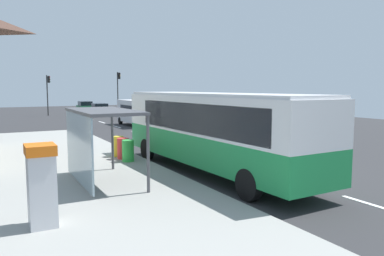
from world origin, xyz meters
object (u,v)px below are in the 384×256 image
white_van (137,111)px  traffic_light_near_side (118,86)px  traffic_light_far_side (48,89)px  bus (212,127)px  bus_shelter (94,127)px  sedan_far (100,109)px  recycling_bin_red (123,148)px  recycling_bin_green (128,151)px  ticket_machine (42,185)px  recycling_bin_yellow (118,146)px  sedan_near (85,107)px

white_van → traffic_light_near_side: bearing=78.4°
traffic_light_far_side → bus: bearing=-87.8°
white_van → bus_shelter: (-8.61, -19.43, 0.75)m
sedan_far → traffic_light_near_side: 4.93m
white_van → recycling_bin_red: size_ratio=5.52×
recycling_bin_green → recycling_bin_red: same height
ticket_machine → recycling_bin_yellow: 9.02m
recycling_bin_yellow → bus_shelter: bus_shelter is taller
recycling_bin_green → sedan_far: bearing=77.7°
sedan_near → sedan_far: size_ratio=0.99×
ticket_machine → traffic_light_far_side: size_ratio=0.39×
recycling_bin_green → bus_shelter: bearing=-125.1°
sedan_far → traffic_light_near_side: size_ratio=0.82×
white_van → bus_shelter: size_ratio=1.31×
bus → sedan_near: bearing=84.3°
recycling_bin_yellow → ticket_machine: bearing=-118.5°
sedan_near → bus_shelter: (-8.71, -40.59, 1.31)m
sedan_far → ticket_machine: (-10.79, -36.31, 0.38)m
white_van → recycling_bin_red: 16.86m
recycling_bin_green → traffic_light_near_side: 33.83m
white_van → recycling_bin_red: (-6.40, -15.58, -0.69)m
sedan_far → white_van: bearing=-90.4°
white_van → traffic_light_far_side: (-5.30, 16.79, 1.94)m
sedan_near → recycling_bin_red: size_ratio=4.68×
white_van → traffic_light_far_side: traffic_light_far_side is taller
white_van → sedan_near: white_van is taller
bus → sedan_near: 40.67m
sedan_far → recycling_bin_yellow: size_ratio=4.73×
sedan_near → recycling_bin_green: (-6.50, -37.45, -0.14)m
recycling_bin_red → bus: bearing=-56.2°
sedan_near → ticket_machine: 45.27m
sedan_far → traffic_light_far_side: size_ratio=0.91×
recycling_bin_yellow → sedan_near: bearing=79.8°
sedan_near → recycling_bin_green: bearing=-99.8°
recycling_bin_red → traffic_light_far_side: bearing=88.1°
recycling_bin_red → traffic_light_near_side: size_ratio=0.17×
traffic_light_near_side → bus_shelter: 37.40m
bus → ticket_machine: bus is taller
white_van → bus_shelter: 21.26m
sedan_far → ticket_machine: size_ratio=2.32×
bus → traffic_light_far_side: (-1.39, 36.09, 1.44)m
sedan_near → traffic_light_far_side: traffic_light_far_side is taller
sedan_near → recycling_bin_red: (-6.50, -36.75, -0.14)m
sedan_near → recycling_bin_red: sedan_near is taller
bus → traffic_light_far_side: traffic_light_far_side is taller
traffic_light_far_side → bus_shelter: traffic_light_far_side is taller
white_van → sedan_near: size_ratio=1.18×
bus → sedan_near: (4.01, 40.46, -1.05)m
sedan_far → traffic_light_near_side: (3.20, 2.48, 2.81)m
recycling_bin_yellow → sedan_far: bearing=77.1°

